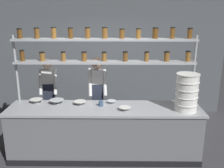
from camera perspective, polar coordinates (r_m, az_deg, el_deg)
name	(u,v)px	position (r m, az deg, el deg)	size (l,w,h in m)	color
ground_plane	(105,154)	(4.75, -1.68, -15.81)	(40.00, 40.00, 0.00)	#3D3D42
back_wall	(108,54)	(6.29, -1.00, 6.98)	(5.75, 0.12, 3.05)	#4C5156
prep_counter	(104,132)	(4.52, -1.73, -10.85)	(3.35, 0.76, 0.92)	slate
spice_shelf_unit	(105,53)	(4.42, -1.61, 7.20)	(3.24, 0.28, 2.27)	#999BA0
chef_left	(49,92)	(5.30, -14.18, -1.78)	(0.38, 0.30, 1.62)	black
chef_center	(97,93)	(4.97, -3.36, -1.99)	(0.39, 0.31, 1.68)	black
container_stack	(187,92)	(4.29, 16.72, -1.84)	(0.38, 0.38, 0.63)	white
prep_bowl_near_left	(80,103)	(4.50, -7.32, -4.31)	(0.22, 0.22, 0.06)	silver
prep_bowl_center_front	(125,109)	(4.21, 2.98, -5.67)	(0.21, 0.21, 0.06)	silver
prep_bowl_center_back	(111,102)	(4.53, -0.13, -4.11)	(0.17, 0.17, 0.05)	silver
prep_bowl_near_right	(36,101)	(4.76, -16.94, -3.73)	(0.23, 0.23, 0.06)	silver
prep_bowl_far_left	(57,102)	(4.62, -12.50, -3.97)	(0.26, 0.26, 0.07)	#B2B7BC
serving_cup_front	(101,104)	(4.39, -2.57, -4.49)	(0.08, 0.08, 0.09)	#334C70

